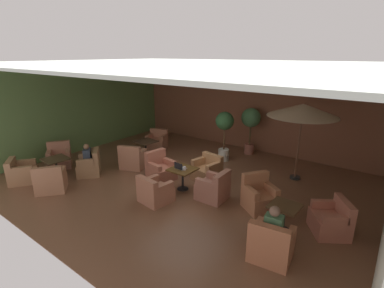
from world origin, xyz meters
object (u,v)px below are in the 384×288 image
(armchair_front_right_north, at_px, (133,159))
(armchair_mid_center_east, at_px, (22,173))
(armchair_rear_right_north, at_px, (331,221))
(armchair_mid_center_north, at_px, (60,158))
(armchair_rear_right_east, at_px, (259,197))
(potted_tree_left_corner, at_px, (251,121))
(open_laptop, at_px, (180,167))
(iced_drink_cup, at_px, (185,168))
(armchair_front_left_west, at_px, (160,169))
(patio_umbrella_tall_red, at_px, (303,110))
(cafe_table_front_right, at_px, (146,144))
(cafe_table_rear_right, at_px, (284,212))
(patron_blue_shirt, at_px, (274,224))
(armchair_front_left_south, at_px, (207,170))
(armchair_front_left_north, at_px, (155,192))
(armchair_front_right_east, at_px, (157,141))
(armchair_mid_center_south, at_px, (51,181))
(potted_tree_mid_left, at_px, (224,128))
(cafe_table_mid_center, at_px, (56,162))
(patron_by_window, at_px, (87,155))
(armchair_rear_right_south, at_px, (271,245))
(cafe_table_front_left, at_px, (183,173))
(armchair_mid_center_west, at_px, (90,166))

(armchair_front_right_north, height_order, armchair_mid_center_east, armchair_front_right_north)
(armchair_rear_right_north, bearing_deg, armchair_mid_center_north, -170.24)
(armchair_rear_right_east, bearing_deg, potted_tree_left_corner, 119.32)
(open_laptop, bearing_deg, iced_drink_cup, 2.28)
(armchair_front_left_west, distance_m, patio_umbrella_tall_red, 4.78)
(cafe_table_front_right, relative_size, cafe_table_rear_right, 1.20)
(armchair_mid_center_east, relative_size, patron_blue_shirt, 1.54)
(armchair_front_left_south, bearing_deg, armchair_front_left_north, -98.50)
(armchair_front_right_east, relative_size, armchair_mid_center_south, 0.92)
(armchair_front_left_north, height_order, patron_blue_shirt, patron_blue_shirt)
(potted_tree_mid_left, bearing_deg, cafe_table_mid_center, -127.37)
(cafe_table_mid_center, xyz_separation_m, armchair_mid_center_north, (-0.85, 0.57, -0.21))
(armchair_rear_right_east, xyz_separation_m, iced_drink_cup, (-2.19, -0.36, 0.38))
(armchair_front_left_south, xyz_separation_m, armchair_front_right_north, (-2.64, -0.80, 0.02))
(patio_umbrella_tall_red, bearing_deg, armchair_front_left_north, -123.88)
(armchair_front_left_north, xyz_separation_m, cafe_table_mid_center, (-3.69, -0.74, 0.24))
(armchair_mid_center_north, distance_m, armchair_rear_right_north, 8.85)
(cafe_table_rear_right, height_order, armchair_rear_right_east, armchair_rear_right_east)
(armchair_mid_center_south, distance_m, armchair_rear_right_east, 5.99)
(armchair_mid_center_north, relative_size, armchair_rear_right_east, 1.00)
(potted_tree_mid_left, relative_size, iced_drink_cup, 17.07)
(cafe_table_rear_right, distance_m, patron_by_window, 6.41)
(armchair_front_left_north, relative_size, armchair_front_left_west, 0.95)
(armchair_front_right_east, xyz_separation_m, armchair_rear_right_south, (6.62, -3.77, 0.02))
(armchair_mid_center_south, distance_m, patio_umbrella_tall_red, 7.81)
(armchair_front_left_north, height_order, cafe_table_mid_center, armchair_front_left_north)
(armchair_front_right_north, bearing_deg, cafe_table_front_right, 112.25)
(potted_tree_mid_left, bearing_deg, iced_drink_cup, -82.24)
(armchair_front_left_south, bearing_deg, armchair_front_right_north, -163.21)
(armchair_rear_right_south, bearing_deg, open_laptop, 158.86)
(armchair_mid_center_north, bearing_deg, armchair_front_right_north, 33.61)
(cafe_table_front_left, xyz_separation_m, armchair_rear_right_east, (2.30, 0.31, -0.19))
(armchair_mid_center_east, distance_m, iced_drink_cup, 5.22)
(cafe_table_mid_center, xyz_separation_m, potted_tree_mid_left, (3.54, 4.64, 0.76))
(armchair_front_left_west, bearing_deg, patio_umbrella_tall_red, 36.76)
(armchair_front_left_south, bearing_deg, cafe_table_mid_center, -144.66)
(iced_drink_cup, bearing_deg, patron_by_window, -163.29)
(armchair_rear_right_south, bearing_deg, armchair_mid_center_east, -170.54)
(armchair_mid_center_south, distance_m, armchair_rear_right_north, 7.57)
(armchair_mid_center_south, xyz_separation_m, iced_drink_cup, (3.14, 2.38, 0.40))
(cafe_table_front_right, bearing_deg, armchair_front_right_east, 111.20)
(armchair_rear_right_north, height_order, iced_drink_cup, armchair_rear_right_north)
(armchair_front_left_north, xyz_separation_m, armchair_front_right_north, (-2.33, 1.30, 0.04))
(armchair_mid_center_west, height_order, armchair_rear_right_south, armchair_rear_right_south)
(armchair_front_right_east, relative_size, patron_blue_shirt, 1.40)
(open_laptop, bearing_deg, patron_by_window, -162.53)
(patio_umbrella_tall_red, bearing_deg, cafe_table_rear_right, -76.96)
(patron_by_window, height_order, open_laptop, patron_by_window)
(armchair_mid_center_west, distance_m, potted_tree_mid_left, 4.91)
(armchair_front_left_south, xyz_separation_m, armchair_mid_center_south, (-3.21, -3.48, 0.01))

